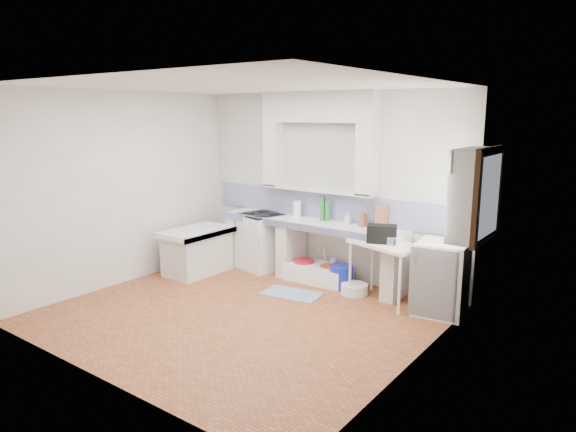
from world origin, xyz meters
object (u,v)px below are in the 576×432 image
Objects in this scene: stove at (262,242)px; sink at (318,274)px; fridge at (441,278)px; side_table at (385,272)px.

sink is at bearing 13.79° from stove.
sink is at bearing 168.27° from fridge.
fridge is at bearing 18.37° from side_table.
stove is at bearing -168.66° from side_table.
sink is 1.97m from fridge.
side_table is (2.27, -0.18, -0.04)m from stove.
side_table is (1.18, -0.18, 0.29)m from sink.
fridge reaches higher than stove.
side_table is at bearing 175.23° from fridge.
stove reaches higher than side_table.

